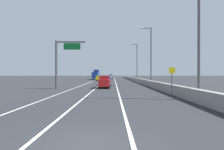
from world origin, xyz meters
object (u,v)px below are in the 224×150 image
lamp_post_right_third (136,60)px  speed_advisory_sign (172,80)px  car_blue_1 (106,81)px  car_white_5 (105,77)px  car_yellow_3 (99,78)px  car_silver_4 (111,77)px  box_truck (96,75)px  lamp_post_right_near (196,27)px  car_black_2 (111,76)px  car_red_0 (105,82)px  overhead_sign_gantry (61,59)px  lamp_post_right_second (150,53)px

lamp_post_right_third → speed_advisory_sign: bearing=-91.8°
car_blue_1 → car_white_5: size_ratio=1.05×
car_blue_1 → car_yellow_3: size_ratio=1.00×
car_yellow_3 → car_silver_4: 25.52m
speed_advisory_sign → box_truck: bearing=103.0°
lamp_post_right_near → car_yellow_3: 44.52m
car_yellow_3 → box_truck: box_truck is taller
car_black_2 → car_white_5: 3.05m
lamp_post_right_third → car_yellow_3: 13.25m
speed_advisory_sign → lamp_post_right_near: (1.50, -2.09, 4.81)m
lamp_post_right_near → car_red_0: size_ratio=2.51×
lamp_post_right_near → box_truck: 60.51m
overhead_sign_gantry → car_red_0: overhead_sign_gantry is taller
box_truck → lamp_post_right_second: bearing=-69.6°
speed_advisory_sign → car_yellow_3: bearing=104.5°
car_red_0 → car_silver_4: bearing=89.8°
car_white_5 → box_truck: (-3.01, -18.46, 0.92)m
car_silver_4 → overhead_sign_gantry: bearing=-97.0°
lamp_post_right_third → car_white_5: (-11.18, 37.43, -5.64)m
lamp_post_right_near → car_silver_4: (-8.68, 67.82, -5.64)m
car_red_0 → car_blue_1: (0.05, 6.11, -0.06)m
box_truck → overhead_sign_gantry: bearing=-91.2°
lamp_post_right_third → car_black_2: bearing=102.9°
car_red_0 → car_silver_4: size_ratio=1.08×
lamp_post_right_second → car_white_5: bearing=101.2°
car_silver_4 → car_white_5: (-2.84, 9.20, 0.01)m
lamp_post_right_near → lamp_post_right_third: same height
car_yellow_3 → box_truck: size_ratio=0.47×
lamp_post_right_near → car_red_0: (-8.85, 13.79, -5.54)m
lamp_post_right_near → car_yellow_3: size_ratio=2.70×
car_silver_4 → car_black_2: bearing=90.0°
overhead_sign_gantry → speed_advisory_sign: size_ratio=2.50×
lamp_post_right_third → car_white_5: lamp_post_right_third is taller
overhead_sign_gantry → box_truck: 46.75m
lamp_post_right_third → car_silver_4: bearing=106.4°
overhead_sign_gantry → car_blue_1: size_ratio=1.75×
lamp_post_right_third → car_yellow_3: (-11.63, 2.93, -5.63)m
speed_advisory_sign → car_yellow_3: 41.76m
lamp_post_right_third → car_red_0: 27.71m
speed_advisory_sign → car_white_5: speed_advisory_sign is taller
overhead_sign_gantry → car_silver_4: (6.85, 55.92, -3.80)m
car_silver_4 → box_truck: size_ratio=0.47×
car_red_0 → box_truck: (-5.69, 44.75, 0.83)m
overhead_sign_gantry → lamp_post_right_second: size_ratio=0.65×
car_blue_1 → car_yellow_3: (-3.19, 22.60, -0.03)m
car_blue_1 → box_truck: box_truck is taller
car_silver_4 → car_blue_1: bearing=-90.1°
car_white_5 → box_truck: bearing=-99.3°
lamp_post_right_second → box_truck: 41.61m
lamp_post_right_third → box_truck: lamp_post_right_third is taller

